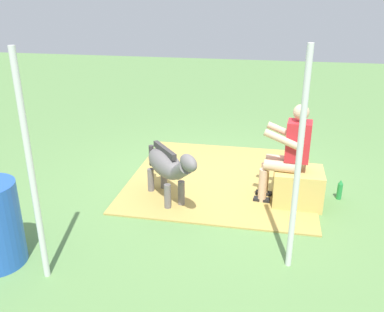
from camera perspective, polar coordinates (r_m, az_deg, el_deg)
The scene contains 8 objects.
ground_plane at distance 6.14m, azimuth 3.06°, elevation -3.96°, with size 24.00×24.00×0.00m, color #608C4C.
hay_patch at distance 6.33m, azimuth 4.12°, elevation -3.06°, with size 2.69×2.75×0.02m, color tan.
hay_bale at distance 5.69m, azimuth 14.32°, elevation -4.14°, with size 0.64×0.54×0.49m, color tan.
person_seated at distance 5.49m, azimuth 13.10°, elevation 0.86°, with size 0.68×0.46×1.37m.
pony_standing at distance 5.46m, azimuth -3.35°, elevation -1.34°, with size 0.98×1.13×0.88m.
soda_bottle at distance 6.02m, azimuth 19.65°, elevation -4.38°, with size 0.07×0.07×0.29m.
tent_pole_left at distance 4.04m, azimuth 14.40°, elevation -1.28°, with size 0.06×0.06×2.26m, color silver.
tent_pole_right at distance 4.03m, azimuth -21.21°, elevation -2.20°, with size 0.06×0.06×2.26m, color silver.
Camera 1 is at (-0.74, 5.48, 2.67)m, focal length 38.80 mm.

